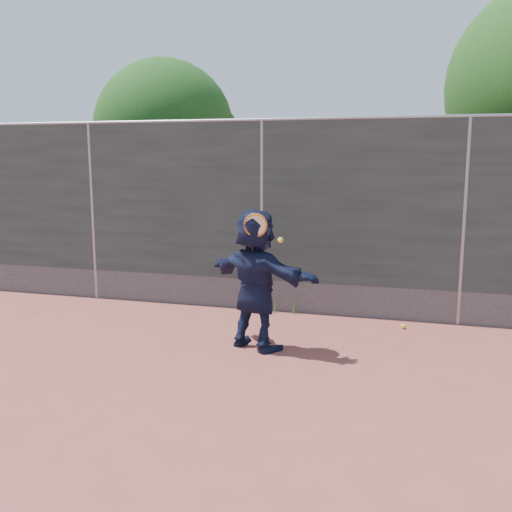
# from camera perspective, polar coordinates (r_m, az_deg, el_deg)

# --- Properties ---
(ground) EXTENTS (80.00, 80.00, 0.00)m
(ground) POSITION_cam_1_polar(r_m,az_deg,el_deg) (6.13, -8.24, -13.69)
(ground) COLOR #9E4C42
(ground) RESTS_ON ground
(player) EXTENTS (1.75, 1.18, 1.81)m
(player) POSITION_cam_1_polar(r_m,az_deg,el_deg) (7.25, 0.00, -2.35)
(player) COLOR #141A37
(player) RESTS_ON ground
(ball_ground) EXTENTS (0.07, 0.07, 0.07)m
(ball_ground) POSITION_cam_1_polar(r_m,az_deg,el_deg) (8.53, 14.50, -6.82)
(ball_ground) COLOR yellow
(ball_ground) RESTS_ON ground
(fence) EXTENTS (20.00, 0.06, 3.03)m
(fence) POSITION_cam_1_polar(r_m,az_deg,el_deg) (8.97, 0.59, 4.40)
(fence) COLOR #38423D
(fence) RESTS_ON ground
(swing_action) EXTENTS (0.51, 0.20, 0.51)m
(swing_action) POSITION_cam_1_polar(r_m,az_deg,el_deg) (6.91, 0.18, 2.81)
(swing_action) COLOR #CC6913
(swing_action) RESTS_ON ground
(tree_left) EXTENTS (3.15, 3.00, 4.53)m
(tree_left) POSITION_cam_1_polar(r_m,az_deg,el_deg) (12.77, -8.40, 12.03)
(tree_left) COLOR #382314
(tree_left) RESTS_ON ground
(weed_clump) EXTENTS (0.68, 0.07, 0.30)m
(weed_clump) POSITION_cam_1_polar(r_m,az_deg,el_deg) (9.04, 2.19, -4.90)
(weed_clump) COLOR #387226
(weed_clump) RESTS_ON ground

